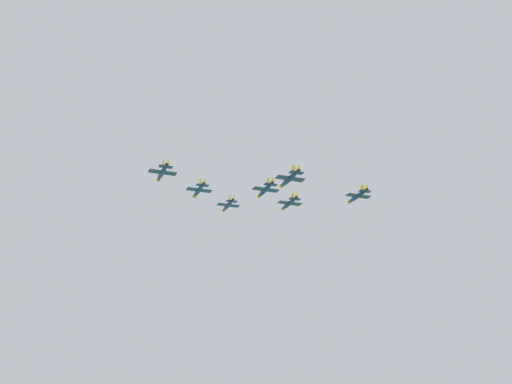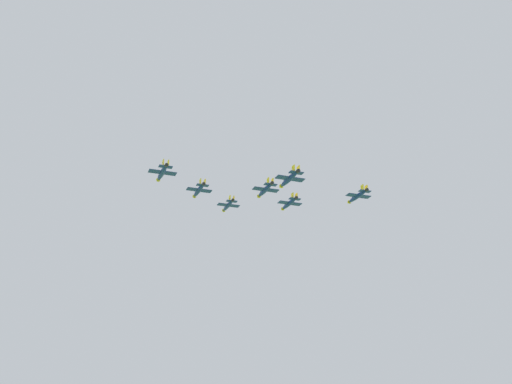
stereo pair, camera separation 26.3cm
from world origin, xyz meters
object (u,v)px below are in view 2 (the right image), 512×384
jet_lead (228,205)px  jet_left_outer (162,173)px  jet_left_wingman (199,190)px  jet_right_wingman (289,203)px  jet_slot_rear (265,190)px  jet_right_outer (357,196)px  jet_trailing (289,179)px

jet_lead → jet_left_outer: jet_lead is taller
jet_left_wingman → jet_right_wingman: bearing=-89.6°
jet_slot_rear → jet_lead: bearing=0.7°
jet_right_outer → jet_slot_rear: bearing=90.0°
jet_lead → jet_trailing: size_ratio=0.99×
jet_lead → jet_left_outer: 52.10m
jet_right_outer → jet_lead: bearing=40.3°
jet_left_outer → jet_trailing: 39.08m
jet_left_wingman → jet_slot_rear: (-24.40, 8.39, -4.86)m
jet_lead → jet_slot_rear: jet_lead is taller
jet_left_outer → jet_right_outer: jet_right_outer is taller
jet_right_wingman → jet_slot_rear: size_ratio=1.01×
jet_right_wingman → jet_right_outer: (-24.40, 8.39, -2.07)m
jet_right_wingman → jet_left_wingman: bearing=89.7°
jet_left_outer → jet_slot_rear: 33.43m
jet_left_outer → jet_slot_rear: bearing=-89.5°
jet_lead → jet_right_wingman: 26.09m
jet_lead → jet_slot_rear: 40.17m
jet_left_outer → jet_right_outer: 66.84m
jet_right_outer → jet_slot_rear: jet_right_outer is taller
jet_lead → jet_left_outer: bearing=140.7°
jet_lead → jet_left_outer: (8.69, 50.86, -7.22)m
jet_left_wingman → jet_trailing: size_ratio=1.01×
jet_right_outer → jet_left_outer: bearing=90.0°
jet_lead → jet_slot_rear: size_ratio=1.00×
jet_trailing → jet_lead: bearing=-0.5°
jet_trailing → jet_right_wingman: bearing=-23.5°
jet_slot_rear → jet_left_wingman: bearing=41.1°
jet_right_wingman → jet_trailing: 43.49m
jet_left_wingman → jet_lead: bearing=-40.0°
jet_left_wingman → jet_left_outer: (4.35, 25.43, -3.82)m
jet_right_wingman → jet_trailing: (-5.68, 42.33, -8.21)m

